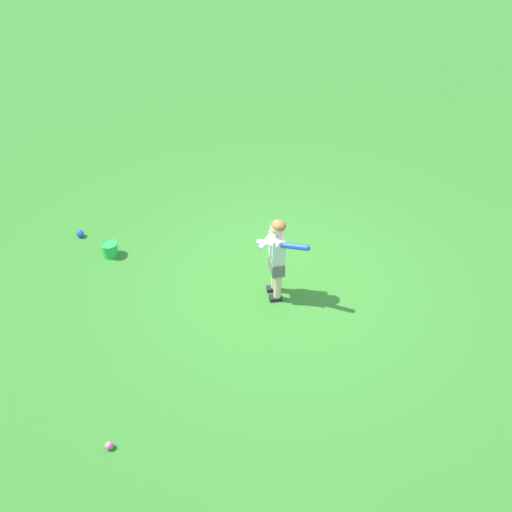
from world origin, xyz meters
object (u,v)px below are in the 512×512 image
at_px(play_ball_midfield, 80,234).
at_px(toy_bucket, 110,249).
at_px(child_batter, 277,253).
at_px(play_ball_behind_batter, 109,446).

height_order(play_ball_midfield, toy_bucket, toy_bucket).
bearing_deg(toy_bucket, child_batter, -72.94).
xyz_separation_m(child_batter, toy_bucket, (-0.67, 2.17, -0.55)).
bearing_deg(play_ball_midfield, play_ball_behind_batter, -126.07).
xyz_separation_m(child_batter, play_ball_behind_batter, (-2.69, -0.01, -0.61)).
bearing_deg(play_ball_behind_batter, toy_bucket, 47.25).
bearing_deg(child_batter, play_ball_midfield, 102.86).
distance_m(play_ball_behind_batter, toy_bucket, 2.98).
bearing_deg(play_ball_behind_batter, play_ball_midfield, 53.93).
xyz_separation_m(play_ball_behind_batter, toy_bucket, (2.02, 2.19, 0.06)).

